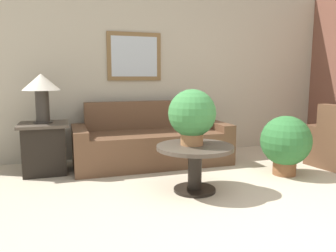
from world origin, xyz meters
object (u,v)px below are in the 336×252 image
object	(u,v)px
couch_main	(151,143)
potted_plant_on_table	(192,115)
table_lamp	(41,87)
side_table	(45,148)
coffee_table	(195,158)
potted_plant_floor	(286,142)

from	to	relation	value
couch_main	potted_plant_on_table	world-z (taller)	potted_plant_on_table
table_lamp	potted_plant_on_table	distance (m)	1.93
side_table	table_lamp	world-z (taller)	table_lamp
couch_main	coffee_table	xyz separation A→B (m)	(0.14, -1.25, 0.07)
table_lamp	coffee_table	bearing A→B (deg)	-38.42
couch_main	coffee_table	bearing A→B (deg)	-83.75
potted_plant_floor	table_lamp	bearing A→B (deg)	160.32
side_table	potted_plant_floor	world-z (taller)	potted_plant_floor
potted_plant_floor	coffee_table	bearing A→B (deg)	-170.88
coffee_table	side_table	bearing A→B (deg)	141.58
table_lamp	potted_plant_floor	xyz separation A→B (m)	(2.82, -1.01, -0.66)
table_lamp	potted_plant_floor	size ratio (longest dim) A/B	0.83
side_table	potted_plant_on_table	distance (m)	1.97
potted_plant_on_table	potted_plant_floor	distance (m)	1.38
side_table	table_lamp	size ratio (longest dim) A/B	1.04
side_table	potted_plant_on_table	world-z (taller)	potted_plant_on_table
coffee_table	potted_plant_on_table	size ratio (longest dim) A/B	1.38
couch_main	potted_plant_floor	size ratio (longest dim) A/B	2.88
coffee_table	potted_plant_floor	world-z (taller)	potted_plant_floor
potted_plant_on_table	coffee_table	bearing A→B (deg)	-65.69
coffee_table	table_lamp	size ratio (longest dim) A/B	1.33
couch_main	potted_plant_floor	bearing A→B (deg)	-36.24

